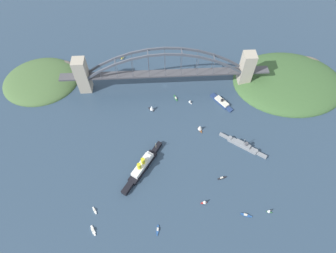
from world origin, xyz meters
TOP-DOWN VIEW (x-y plane):
  - ground_plane at (0.00, 0.00)m, footprint 1400.00×1400.00m
  - harbor_arch_bridge at (-0.00, -0.00)m, footprint 296.64×17.87m
  - headland_west_shore at (-186.98, 1.56)m, footprint 165.46×133.04m
  - headland_east_shore at (185.74, -21.23)m, footprint 112.23×101.58m
  - ocean_liner at (33.44, 134.36)m, footprint 49.54×68.99m
  - naval_cruiser at (-93.77, 110.08)m, footprint 54.10×40.77m
  - harbor_ferry_steamer at (-78.48, 37.22)m, footprint 28.82×36.47m
  - seaplane_taxiing_near_bridge at (67.54, -63.41)m, footprint 7.20×9.58m
  - small_boat_0 at (-33.69, 34.58)m, footprint 4.98×5.76m
  - small_boat_1 at (-42.26, 81.49)m, footprint 6.93×9.93m
  - small_boat_2 at (-105.11, 195.06)m, footprint 6.25×4.27m
  - small_boat_3 at (-79.24, 197.36)m, footprint 12.12×5.65m
  - small_boat_4 at (86.88, 183.40)m, footprint 5.94×8.86m
  - small_boat_5 at (17.83, 207.95)m, footprint 3.27×11.15m
  - small_boat_6 at (-14.00, 25.34)m, footprint 4.96×11.88m
  - small_boat_7 at (-35.68, 181.09)m, footprint 7.46×4.57m
  - small_boat_8 at (20.78, 44.86)m, footprint 8.98×8.45m
  - small_boat_9 at (-60.17, 152.39)m, footprint 11.18×4.03m
  - small_boat_10 at (86.32, 204.74)m, footprint 7.01×11.54m

SIDE VIEW (x-z plane):
  - ground_plane at x=0.00m, z-range 0.00..0.00m
  - headland_west_shore at x=-186.98m, z-range -14.14..14.14m
  - headland_east_shore at x=185.74m, z-range -11.73..11.73m
  - small_boat_5 at x=17.83m, z-range -0.29..1.75m
  - small_boat_4 at x=86.88m, z-range -0.29..1.82m
  - small_boat_3 at x=-79.24m, z-range -0.30..1.86m
  - small_boat_6 at x=-14.00m, z-range -0.33..2.00m
  - small_boat_9 at x=-60.17m, z-range -0.36..2.04m
  - small_boat_10 at x=86.32m, z-range -0.35..2.06m
  - seaplane_taxiing_near_bridge at x=67.54m, z-range -0.45..4.39m
  - harbor_ferry_steamer at x=-78.48m, z-range -1.49..5.72m
  - naval_cruiser at x=-93.77m, z-range -5.45..11.19m
  - small_boat_0 at x=-33.69m, z-range -0.23..6.65m
  - small_boat_2 at x=-105.11m, z-range -0.27..6.98m
  - small_boat_7 at x=-35.68m, z-range -0.25..7.22m
  - small_boat_1 at x=-42.26m, z-range -0.41..9.50m
  - small_boat_8 at x=20.78m, z-range -0.40..9.76m
  - ocean_liner at x=33.44m, z-range -4.36..15.42m
  - harbor_arch_bridge at x=0.00m, z-range -4.69..62.11m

